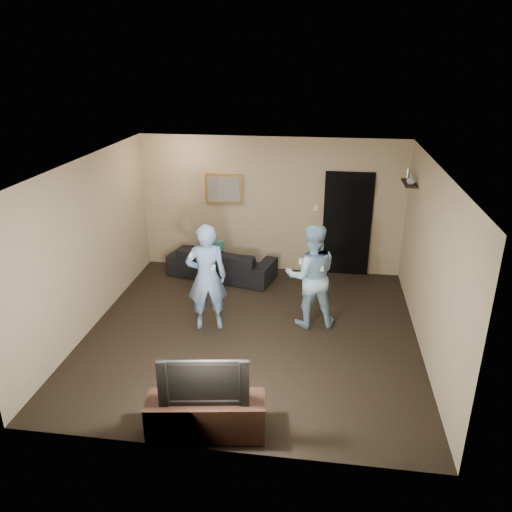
# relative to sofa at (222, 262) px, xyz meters

# --- Properties ---
(ground) EXTENTS (5.00, 5.00, 0.00)m
(ground) POSITION_rel_sofa_xyz_m (0.87, -1.99, -0.29)
(ground) COLOR black
(ground) RESTS_ON ground
(ceiling) EXTENTS (5.00, 5.00, 0.04)m
(ceiling) POSITION_rel_sofa_xyz_m (0.87, -1.99, 2.31)
(ceiling) COLOR silver
(ceiling) RESTS_ON wall_back
(wall_back) EXTENTS (5.00, 0.04, 2.60)m
(wall_back) POSITION_rel_sofa_xyz_m (0.87, 0.51, 1.01)
(wall_back) COLOR tan
(wall_back) RESTS_ON ground
(wall_front) EXTENTS (5.00, 0.04, 2.60)m
(wall_front) POSITION_rel_sofa_xyz_m (0.87, -4.49, 1.01)
(wall_front) COLOR tan
(wall_front) RESTS_ON ground
(wall_left) EXTENTS (0.04, 5.00, 2.60)m
(wall_left) POSITION_rel_sofa_xyz_m (-1.63, -1.99, 1.01)
(wall_left) COLOR tan
(wall_left) RESTS_ON ground
(wall_right) EXTENTS (0.04, 5.00, 2.60)m
(wall_right) POSITION_rel_sofa_xyz_m (3.37, -1.99, 1.01)
(wall_right) COLOR tan
(wall_right) RESTS_ON ground
(sofa) EXTENTS (2.13, 1.21, 0.59)m
(sofa) POSITION_rel_sofa_xyz_m (0.00, 0.00, 0.00)
(sofa) COLOR black
(sofa) RESTS_ON ground
(throw_pillow) EXTENTS (0.47, 0.27, 0.45)m
(throw_pillow) POSITION_rel_sofa_xyz_m (-0.19, 0.00, 0.19)
(throw_pillow) COLOR #1A5043
(throw_pillow) RESTS_ON sofa
(painting_frame) EXTENTS (0.72, 0.05, 0.57)m
(painting_frame) POSITION_rel_sofa_xyz_m (-0.03, 0.49, 1.31)
(painting_frame) COLOR olive
(painting_frame) RESTS_ON wall_back
(painting_canvas) EXTENTS (0.62, 0.01, 0.47)m
(painting_canvas) POSITION_rel_sofa_xyz_m (-0.03, 0.46, 1.31)
(painting_canvas) COLOR slate
(painting_canvas) RESTS_ON painting_frame
(doorway) EXTENTS (0.90, 0.06, 2.00)m
(doorway) POSITION_rel_sofa_xyz_m (2.32, 0.48, 0.71)
(doorway) COLOR black
(doorway) RESTS_ON ground
(light_switch) EXTENTS (0.08, 0.02, 0.12)m
(light_switch) POSITION_rel_sofa_xyz_m (1.72, 0.49, 1.01)
(light_switch) COLOR silver
(light_switch) RESTS_ON wall_back
(wall_shelf) EXTENTS (0.20, 0.60, 0.03)m
(wall_shelf) POSITION_rel_sofa_xyz_m (3.26, -0.19, 1.70)
(wall_shelf) COLOR black
(wall_shelf) RESTS_ON wall_right
(shelf_vase) EXTENTS (0.18, 0.18, 0.15)m
(shelf_vase) POSITION_rel_sofa_xyz_m (3.26, -0.33, 1.79)
(shelf_vase) COLOR #A2A2A6
(shelf_vase) RESTS_ON wall_shelf
(shelf_figurine) EXTENTS (0.06, 0.06, 0.18)m
(shelf_figurine) POSITION_rel_sofa_xyz_m (3.26, 0.08, 1.80)
(shelf_figurine) COLOR #B5B5B9
(shelf_figurine) RESTS_ON wall_shelf
(tv_console) EXTENTS (1.35, 0.61, 0.47)m
(tv_console) POSITION_rel_sofa_xyz_m (0.70, -4.26, -0.04)
(tv_console) COLOR black
(tv_console) RESTS_ON ground
(television) EXTENTS (0.98, 0.27, 0.56)m
(television) POSITION_rel_sofa_xyz_m (0.70, -4.26, 0.47)
(television) COLOR black
(television) RESTS_ON tv_console
(wii_player_left) EXTENTS (0.71, 0.57, 1.70)m
(wii_player_left) POSITION_rel_sofa_xyz_m (0.17, -1.91, 0.56)
(wii_player_left) COLOR #7899D1
(wii_player_left) RESTS_ON ground
(wii_player_right) EXTENTS (0.90, 0.76, 1.65)m
(wii_player_right) POSITION_rel_sofa_xyz_m (1.74, -1.58, 0.53)
(wii_player_right) COLOR #97C0DC
(wii_player_right) RESTS_ON ground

